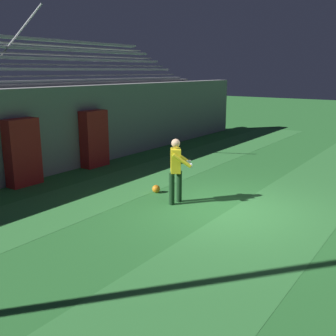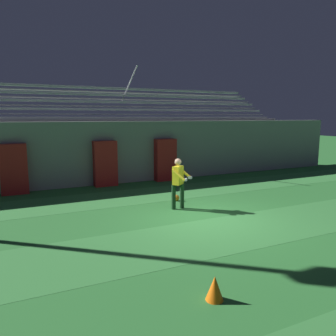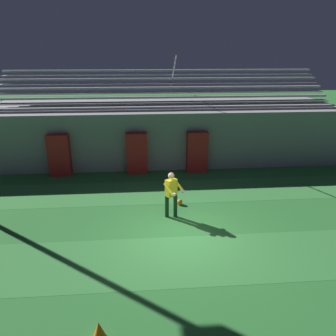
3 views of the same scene
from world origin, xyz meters
name	(u,v)px [view 3 (image 3 of 3)]	position (x,y,z in m)	size (l,w,h in m)	color
ground_plane	(182,237)	(0.00, 0.00, 0.00)	(80.00, 80.00, 0.00)	#2D7533
turf_stripe_mid	(187,259)	(0.00, -1.20, 0.00)	(28.00, 2.40, 0.01)	#38843D
turf_stripe_far	(172,191)	(0.00, 3.61, 0.00)	(28.00, 2.40, 0.01)	#38843D
back_wall	(166,141)	(0.00, 6.50, 1.40)	(24.00, 0.60, 2.80)	gray
padding_pillar_gate_left	(137,153)	(-1.44, 5.95, 0.99)	(0.99, 0.44, 1.97)	#B21E1E
padding_pillar_gate_right	(197,152)	(1.44, 5.95, 0.99)	(0.99, 0.44, 1.97)	#B21E1E
padding_pillar_far_left	(59,155)	(-5.05, 5.95, 0.99)	(0.99, 0.44, 1.97)	#B21E1E
bleacher_stand	(163,129)	(0.00, 8.84, 1.50)	(18.00, 4.05, 5.43)	gray
goalkeeper	(171,192)	(-0.22, 1.36, 0.95)	(0.74, 0.73, 1.67)	#143319
soccer_ball	(180,202)	(0.19, 2.30, 0.11)	(0.22, 0.22, 0.22)	orange
traffic_cone	(99,331)	(-2.16, -3.74, 0.21)	(0.30, 0.30, 0.42)	orange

